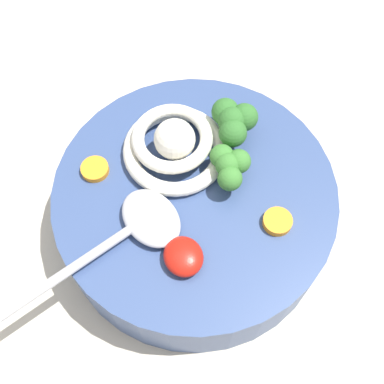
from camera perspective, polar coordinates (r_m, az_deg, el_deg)
table_slab at (r=51.77cm, az=0.83°, el=-5.28°), size 94.60×94.60×3.24cm
soup_bowl at (r=47.49cm, az=0.00°, el=-1.83°), size 25.56×25.56×6.77cm
noodle_pile at (r=45.54cm, az=-2.21°, el=5.36°), size 10.54×10.33×4.24cm
soup_spoon at (r=42.56cm, az=-6.30°, el=-3.74°), size 7.14×17.53×1.60cm
chili_sauce_dollop at (r=41.24cm, az=-0.98°, el=-7.32°), size 3.59×3.23×1.62cm
broccoli_floret_far at (r=43.61cm, az=4.22°, el=3.08°), size 4.24×3.65×3.36cm
broccoli_floret_right at (r=45.73cm, az=4.71°, el=8.02°), size 4.98×4.28×3.94cm
carrot_slice_front at (r=46.18cm, az=-10.95°, el=2.56°), size 2.51×2.51×0.63cm
carrot_slice_left at (r=43.53cm, az=9.67°, el=-3.32°), size 2.52×2.52×0.72cm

